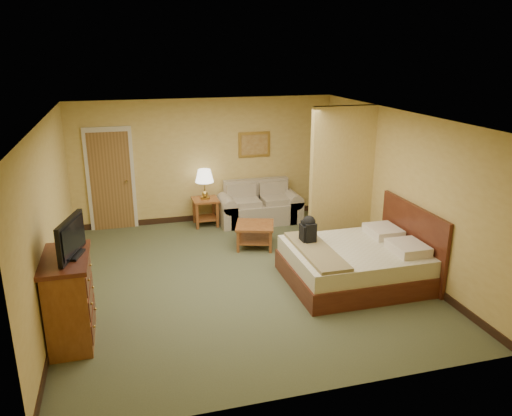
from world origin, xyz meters
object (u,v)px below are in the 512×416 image
object	(u,v)px
dresser	(70,299)
bed	(360,262)
coffee_table	(255,231)
loveseat	(259,209)

from	to	relation	value
dresser	bed	world-z (taller)	bed
dresser	coffee_table	bearing A→B (deg)	38.39
dresser	bed	distance (m)	4.34
loveseat	dresser	world-z (taller)	dresser
coffee_table	dresser	xyz separation A→B (m)	(-3.06, -2.42, 0.26)
dresser	loveseat	bearing A→B (deg)	47.01
coffee_table	dresser	world-z (taller)	dresser
loveseat	coffee_table	world-z (taller)	loveseat
bed	dresser	bearing A→B (deg)	-172.33
loveseat	bed	bearing A→B (deg)	-76.58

